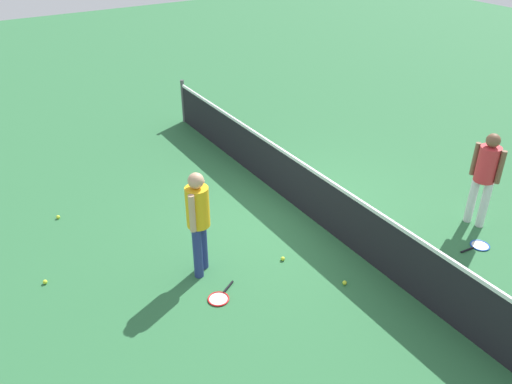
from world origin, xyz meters
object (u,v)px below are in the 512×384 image
tennis_racket_near_player (219,298)px  tennis_ball_near_player (283,259)px  tennis_racket_far_player (479,246)px  tennis_ball_midcourt (58,217)px  player_far_side (485,172)px  tennis_ball_by_net (45,282)px  player_near_side (198,216)px  tennis_ball_baseline (345,283)px

tennis_racket_near_player → tennis_ball_near_player: 1.30m
tennis_racket_far_player → tennis_ball_midcourt: 7.22m
player_far_side → tennis_racket_near_player: (-0.62, -4.72, -1.00)m
player_far_side → tennis_ball_by_net: size_ratio=25.76×
player_near_side → tennis_ball_midcourt: size_ratio=25.76×
player_near_side → tennis_ball_midcourt: bearing=-150.7°
player_near_side → player_far_side: same height
tennis_racket_far_player → tennis_ball_near_player: tennis_ball_near_player is taller
tennis_racket_near_player → tennis_ball_by_net: bearing=-128.9°
tennis_ball_by_net → tennis_ball_near_player: bearing=67.2°
tennis_racket_near_player → tennis_ball_baseline: tennis_ball_baseline is taller
tennis_racket_near_player → tennis_ball_by_net: (-1.65, -2.05, 0.02)m
player_near_side → tennis_ball_by_net: player_near_side is taller
tennis_ball_midcourt → tennis_ball_baseline: (4.07, 3.16, 0.00)m
player_far_side → tennis_ball_midcourt: size_ratio=25.76×
player_near_side → tennis_ball_near_player: player_near_side is taller
tennis_racket_near_player → tennis_ball_by_net: size_ratio=8.87×
tennis_racket_near_player → tennis_ball_baseline: bearing=67.7°
player_near_side → tennis_racket_far_player: player_near_side is taller
tennis_racket_far_player → tennis_ball_baseline: tennis_ball_baseline is taller
tennis_ball_baseline → tennis_racket_far_player: bearing=80.4°
player_far_side → tennis_ball_by_net: player_far_side is taller
player_near_side → tennis_racket_far_player: (1.82, 4.15, -1.00)m
tennis_racket_far_player → tennis_ball_midcourt: tennis_ball_midcourt is taller
player_near_side → tennis_ball_near_player: size_ratio=25.76×
tennis_racket_near_player → tennis_ball_near_player: tennis_ball_near_player is taller
tennis_ball_baseline → tennis_racket_near_player: bearing=-112.3°
tennis_ball_near_player → tennis_ball_by_net: same height
tennis_racket_near_player → tennis_racket_far_player: size_ratio=0.99×
tennis_ball_near_player → tennis_ball_baseline: bearing=25.0°
tennis_racket_far_player → tennis_ball_baseline: bearing=-99.6°
tennis_racket_far_player → tennis_ball_near_player: size_ratio=9.01×
player_near_side → tennis_ball_midcourt: 3.22m
tennis_racket_near_player → tennis_ball_near_player: (-0.26, 1.27, 0.02)m
player_near_side → tennis_racket_near_player: 1.21m
tennis_ball_baseline → tennis_ball_near_player: bearing=-155.0°
tennis_racket_far_player → tennis_ball_by_net: 6.85m
tennis_racket_far_player → player_far_side: bearing=135.7°
player_far_side → tennis_racket_near_player: bearing=-97.4°
player_near_side → tennis_racket_near_player: size_ratio=2.90×
tennis_racket_far_player → tennis_ball_by_net: bearing=-113.9°
tennis_ball_near_player → tennis_ball_baseline: size_ratio=1.00×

